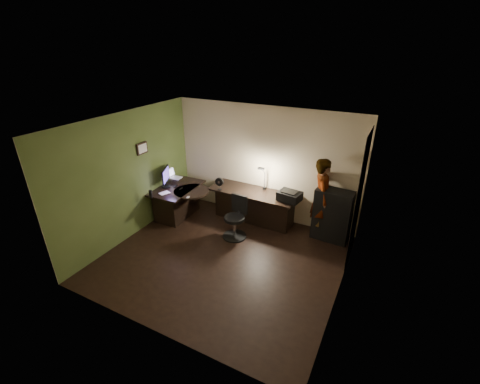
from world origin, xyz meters
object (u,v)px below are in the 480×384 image
at_px(desk_right, 253,206).
at_px(monitor, 165,180).
at_px(office_chair, 234,218).
at_px(person, 322,198).
at_px(cabinet, 332,215).
at_px(desk_left, 178,202).

height_order(desk_right, monitor, monitor).
xyz_separation_m(office_chair, person, (1.61, 0.96, 0.42)).
xyz_separation_m(desk_right, monitor, (-1.97, -0.71, 0.57)).
height_order(office_chair, person, person).
bearing_deg(desk_right, office_chair, -92.88).
bearing_deg(cabinet, desk_left, -165.46).
bearing_deg(desk_left, person, 10.78).
height_order(desk_left, person, person).
relative_size(desk_left, monitor, 2.54).
distance_m(desk_left, office_chair, 1.68).
distance_m(desk_right, monitor, 2.17).
bearing_deg(desk_right, cabinet, 3.71).
relative_size(desk_right, office_chair, 2.19).
bearing_deg(cabinet, office_chair, -150.90).
xyz_separation_m(monitor, office_chair, (1.91, -0.11, -0.48)).
relative_size(monitor, office_chair, 0.56).
distance_m(office_chair, person, 1.93).
xyz_separation_m(desk_left, person, (3.28, 0.75, 0.51)).
relative_size(office_chair, person, 0.53).
height_order(desk_left, desk_right, desk_right).
bearing_deg(desk_left, office_chair, -9.35).
xyz_separation_m(cabinet, office_chair, (-1.89, -0.90, -0.11)).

